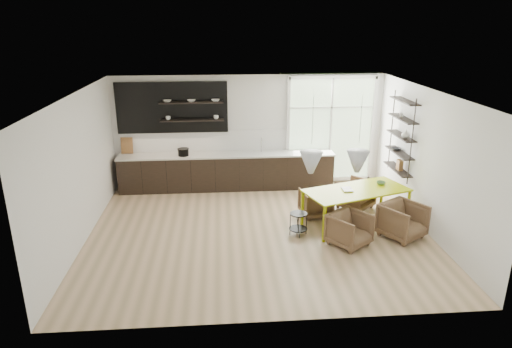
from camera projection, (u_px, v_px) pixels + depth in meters
The scene contains 11 objects.
room at pixel (281, 150), 10.16m from camera, with size 7.02×6.01×2.91m.
kitchen_run at pixel (223, 166), 11.85m from camera, with size 5.54×0.69×2.75m.
right_shelving at pixel (401, 138), 10.38m from camera, with size 0.26×1.22×1.90m.
dining_table at pixel (356, 192), 9.66m from camera, with size 2.39×1.64×0.80m.
armchair_back_left at pixel (316, 203), 10.26m from camera, with size 0.65×0.67×0.61m, color brown.
armchair_back_right at pixel (355, 194), 10.66m from camera, with size 0.72×0.74×0.67m, color brown.
armchair_front_left at pixel (350, 229), 8.90m from camera, with size 0.70×0.72×0.66m, color brown.
armchair_front_right at pixel (403, 221), 9.21m from camera, with size 0.77×0.79×0.72m, color brown.
wire_stool at pixel (298, 221), 9.33m from camera, with size 0.38×0.38×0.48m.
table_book at pixel (342, 190), 9.61m from camera, with size 0.21×0.28×0.03m, color white.
table_bowl at pixel (381, 183), 9.95m from camera, with size 0.19×0.19×0.06m, color #557A4B.
Camera 1 is at (-0.74, -8.62, 4.23)m, focal length 32.00 mm.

